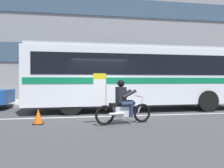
% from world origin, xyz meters
% --- Properties ---
extents(ground_plane, '(60.00, 60.00, 0.00)m').
position_xyz_m(ground_plane, '(0.00, 0.00, 0.00)').
color(ground_plane, '#3D3D3F').
extents(sidewalk_curb, '(28.00, 3.80, 0.15)m').
position_xyz_m(sidewalk_curb, '(0.00, 5.10, 0.07)').
color(sidewalk_curb, '#A39E93').
rests_on(sidewalk_curb, ground_plane).
extents(lane_center_stripe, '(26.60, 0.14, 0.01)m').
position_xyz_m(lane_center_stripe, '(0.00, -0.60, 0.00)').
color(lane_center_stripe, silver).
rests_on(lane_center_stripe, ground_plane).
extents(office_building_facade, '(28.00, 0.89, 10.33)m').
position_xyz_m(office_building_facade, '(0.00, 7.39, 5.17)').
color(office_building_facade, gray).
rests_on(office_building_facade, ground_plane).
extents(transit_bus, '(11.36, 2.84, 3.22)m').
position_xyz_m(transit_bus, '(2.20, 1.19, 1.88)').
color(transit_bus, silver).
rests_on(transit_bus, ground_plane).
extents(motorcycle_with_rider, '(2.16, 0.76, 1.78)m').
position_xyz_m(motorcycle_with_rider, '(0.57, -2.25, 0.67)').
color(motorcycle_with_rider, black).
rests_on(motorcycle_with_rider, ground_plane).
extents(fire_hydrant, '(0.22, 0.30, 0.75)m').
position_xyz_m(fire_hydrant, '(0.26, 4.18, 0.52)').
color(fire_hydrant, red).
rests_on(fire_hydrant, sidewalk_curb).
extents(traffic_cone, '(0.36, 0.36, 0.55)m').
position_xyz_m(traffic_cone, '(-2.39, -1.82, 0.26)').
color(traffic_cone, '#EA590F').
rests_on(traffic_cone, ground_plane).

